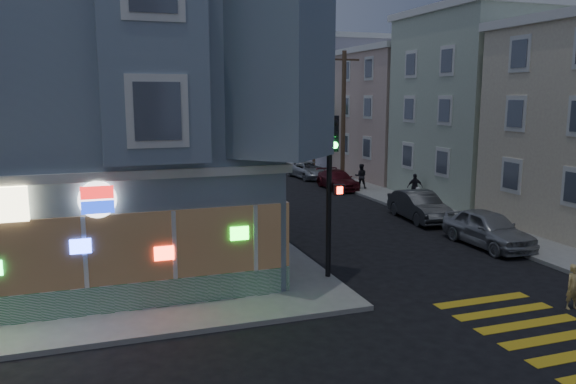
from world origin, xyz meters
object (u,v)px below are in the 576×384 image
street_tree_far (282,119)px  parked_car_c (337,180)px  utility_pole (343,115)px  parked_car_a (488,229)px  parked_car_b (419,206)px  parked_car_d (309,170)px  street_tree_near (314,124)px  pedestrian_b (415,187)px  traffic_signal (332,169)px  running_child (574,287)px  fire_hydrant (418,194)px  pedestrian_a (361,176)px

street_tree_far → parked_car_c: 16.48m
utility_pole → parked_car_a: bearing=-94.3°
parked_car_b → parked_car_d: bearing=95.1°
street_tree_near → parked_car_b: (-1.50, -18.05, -3.21)m
pedestrian_b → parked_car_d: pedestrian_b is taller
parked_car_d → traffic_signal: 23.90m
utility_pole → running_child: 24.35m
street_tree_near → parked_car_a: 23.51m
pedestrian_b → fire_hydrant: bearing=104.6°
parked_car_b → parked_car_c: bearing=95.1°
running_child → parked_car_c: running_child is taller
utility_pole → street_tree_near: size_ratio=1.70×
parked_car_a → parked_car_c: bearing=89.7°
traffic_signal → fire_hydrant: 15.31m
utility_pole → parked_car_c: (-1.30, -2.07, -4.18)m
street_tree_far → pedestrian_a: bearing=-91.0°
parked_car_b → fire_hydrant: 4.45m
street_tree_near → fire_hydrant: bearing=-86.8°
running_child → traffic_signal: (-5.73, 4.54, 3.13)m
utility_pole → fire_hydrant: utility_pole is taller
pedestrian_a → parked_car_d: 6.34m
pedestrian_a → street_tree_near: bearing=-69.2°
traffic_signal → fire_hydrant: bearing=60.2°
parked_car_a → parked_car_d: (0.00, 20.38, -0.14)m
traffic_signal → street_tree_near: bearing=82.7°
pedestrian_a → parked_car_c: size_ratio=0.37×
parked_car_d → traffic_signal: traffic_signal is taller
street_tree_far → parked_car_a: bearing=-92.7°
street_tree_near → traffic_signal: 26.90m
running_child → parked_car_c: 21.79m
street_tree_near → street_tree_far: 8.00m
parked_car_c → running_child: bearing=-94.5°
utility_pole → street_tree_far: (0.20, 14.00, -0.86)m
pedestrian_b → fire_hydrant: (0.00, -0.34, -0.33)m
fire_hydrant → street_tree_near: bearing=93.2°
street_tree_near → traffic_signal: bearing=-110.4°
street_tree_far → fire_hydrant: size_ratio=6.35×
parked_car_d → traffic_signal: size_ratio=0.82×
street_tree_far → running_child: size_ratio=3.96×
parked_car_a → traffic_signal: traffic_signal is taller
utility_pole → pedestrian_a: (-0.09, -3.08, -3.85)m
parked_car_d → parked_car_c: bearing=-94.9°
parked_car_b → fire_hydrant: bearing=64.0°
running_child → pedestrian_b: bearing=77.8°
street_tree_far → pedestrian_b: bearing=-87.9°
running_child → pedestrian_b: size_ratio=0.87×
street_tree_near → traffic_signal: (-9.38, -25.21, -0.14)m
street_tree_far → running_child: bearing=-95.5°
street_tree_near → pedestrian_a: 9.57m
street_tree_near → parked_car_d: bearing=-117.6°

